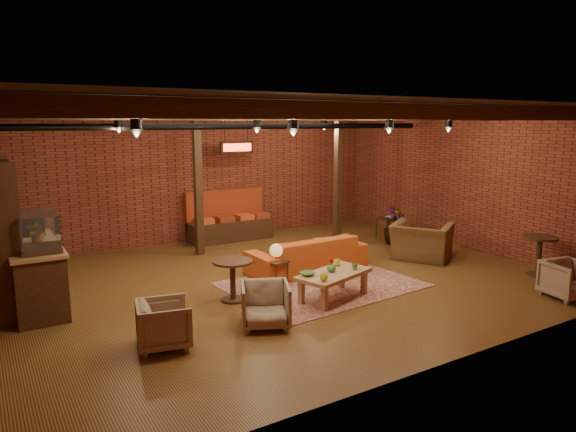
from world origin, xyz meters
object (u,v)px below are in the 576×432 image
armchair_a (164,322)px  round_table_left (233,273)px  armchair_far (568,278)px  side_table_book (388,219)px  side_table_lamp (276,254)px  coffee_table (333,275)px  plant_tall (396,188)px  armchair_right (422,235)px  armchair_b (265,303)px  round_table_right (539,249)px  sofa (307,254)px

armchair_a → round_table_left: bearing=-41.3°
armchair_far → side_table_book: bearing=96.9°
side_table_lamp → side_table_book: side_table_lamp is taller
coffee_table → armchair_a: size_ratio=2.14×
side_table_lamp → plant_tall: 4.32m
round_table_left → armchair_right: armchair_right is taller
coffee_table → armchair_b: 1.60m
armchair_far → armchair_b: bearing=174.0°
armchair_a → round_table_right: 7.26m
round_table_left → round_table_right: (5.68, -1.78, 0.05)m
sofa → armchair_far: size_ratio=3.43×
side_table_book → sofa: bearing=-158.5°
side_table_book → armchair_right: bearing=-110.3°
sofa → round_table_left: (-2.01, -0.80, 0.12)m
round_table_left → armchair_b: 1.24m
round_table_left → plant_tall: (5.11, 1.63, 0.90)m
armchair_b → side_table_book: armchair_b is taller
armchair_a → armchair_far: bearing=-92.5°
coffee_table → armchair_a: bearing=-173.4°
side_table_book → armchair_far: (-0.44, -4.94, -0.16)m
side_table_lamp → armchair_a: 3.01m
round_table_left → armchair_right: (4.65, 0.28, 0.06)m
coffee_table → side_table_book: (3.85, 2.90, 0.11)m
side_table_lamp → armchair_right: armchair_right is taller
side_table_lamp → plant_tall: size_ratio=0.28×
armchair_a → side_table_book: 7.60m
round_table_right → armchair_far: 1.33m
armchair_a → plant_tall: bearing=-55.2°
coffee_table → round_table_left: (-1.47, 0.79, 0.06)m
sofa → side_table_lamp: size_ratio=3.14×
sofa → round_table_left: bearing=20.1°
round_table_right → armchair_b: bearing=174.6°
round_table_left → side_table_book: round_table_left is taller
armchair_b → round_table_right: size_ratio=0.92×
coffee_table → plant_tall: (3.64, 2.42, 0.96)m
side_table_book → round_table_right: round_table_right is taller
armchair_a → side_table_book: armchair_a is taller
side_table_lamp → plant_tall: plant_tall is taller
sofa → armchair_far: sofa is taller
side_table_lamp → armchair_far: side_table_lamp is taller
coffee_table → round_table_left: size_ratio=2.13×
armchair_far → round_table_left: bearing=161.9°
plant_tall → side_table_book: bearing=65.7°
sofa → armchair_right: bearing=167.2°
sofa → side_table_book: size_ratio=4.16×
side_table_book → coffee_table: bearing=-143.0°
armchair_right → side_table_book: 1.94m
coffee_table → side_table_lamp: side_table_lamp is taller
armchair_a → sofa: bearing=-49.1°
armchair_b → coffee_table: bearing=40.4°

